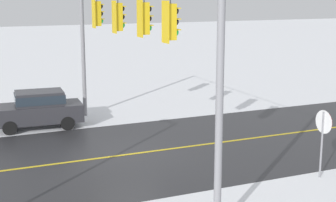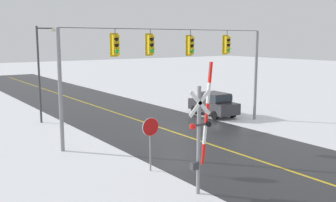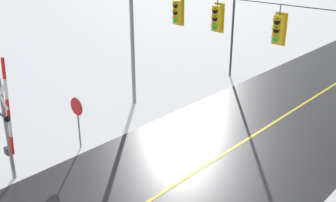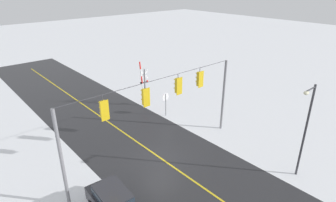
{
  "view_description": "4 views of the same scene",
  "coord_description": "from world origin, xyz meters",
  "px_view_note": "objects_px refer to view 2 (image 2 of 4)",
  "views": [
    {
      "loc": [
        -18.04,
        6.2,
        6.21
      ],
      "look_at": [
        -1.69,
        -0.88,
        2.39
      ],
      "focal_mm": 54.47,
      "sensor_mm": 36.0,
      "label": 1
    },
    {
      "loc": [
        -13.6,
        -19.0,
        5.65
      ],
      "look_at": [
        -1.29,
        -1.19,
        2.22
      ],
      "focal_mm": 41.98,
      "sensor_mm": 36.0,
      "label": 2
    },
    {
      "loc": [
        8.48,
        -14.21,
        8.54
      ],
      "look_at": [
        -1.45,
        -3.33,
        2.61
      ],
      "focal_mm": 43.72,
      "sensor_mm": 36.0,
      "label": 3
    },
    {
      "loc": [
        11.03,
        13.54,
        12.21
      ],
      "look_at": [
        -3.34,
        -2.96,
        2.7
      ],
      "focal_mm": 30.06,
      "sensor_mm": 36.0,
      "label": 4
    }
  ],
  "objects_px": {
    "railroad_crossing": "(200,133)",
    "stop_sign": "(151,132)",
    "parked_car_charcoal": "(214,103)",
    "streetlamp_near": "(42,65)"
  },
  "relations": [
    {
      "from": "railroad_crossing",
      "to": "parked_car_charcoal",
      "type": "relative_size",
      "value": 1.13
    },
    {
      "from": "railroad_crossing",
      "to": "streetlamp_near",
      "type": "distance_m",
      "value": 15.91
    },
    {
      "from": "stop_sign",
      "to": "railroad_crossing",
      "type": "relative_size",
      "value": 0.49
    },
    {
      "from": "stop_sign",
      "to": "railroad_crossing",
      "type": "bearing_deg",
      "value": -87.39
    },
    {
      "from": "parked_car_charcoal",
      "to": "stop_sign",
      "type": "bearing_deg",
      "value": -143.21
    },
    {
      "from": "railroad_crossing",
      "to": "streetlamp_near",
      "type": "height_order",
      "value": "streetlamp_near"
    },
    {
      "from": "railroad_crossing",
      "to": "parked_car_charcoal",
      "type": "bearing_deg",
      "value": 46.8
    },
    {
      "from": "parked_car_charcoal",
      "to": "streetlamp_near",
      "type": "distance_m",
      "value": 12.43
    },
    {
      "from": "railroad_crossing",
      "to": "stop_sign",
      "type": "bearing_deg",
      "value": 92.61
    },
    {
      "from": "parked_car_charcoal",
      "to": "streetlamp_near",
      "type": "relative_size",
      "value": 0.66
    }
  ]
}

